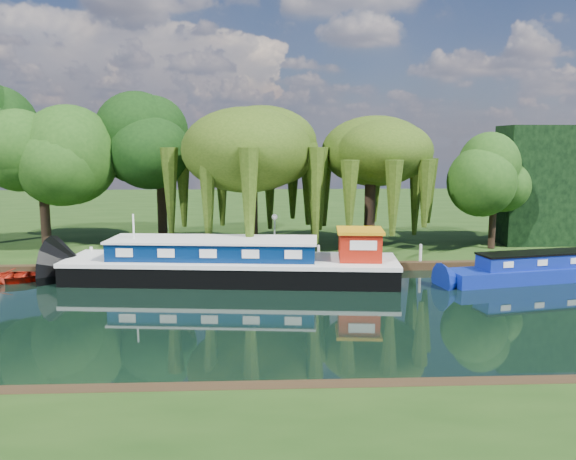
{
  "coord_description": "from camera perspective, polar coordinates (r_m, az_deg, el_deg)",
  "views": [
    {
      "loc": [
        -0.19,
        -23.42,
        7.33
      ],
      "look_at": [
        1.1,
        5.49,
        2.8
      ],
      "focal_mm": 35.0,
      "sensor_mm": 36.0,
      "label": 1
    }
  ],
  "objects": [
    {
      "name": "reeds_near",
      "position": [
        18.63,
        20.49,
        -13.03
      ],
      "size": [
        33.7,
        1.5,
        1.1
      ],
      "color": "#204211",
      "rests_on": "ground"
    },
    {
      "name": "willow_left",
      "position": [
        35.34,
        -3.72,
        7.91
      ],
      "size": [
        7.22,
        7.22,
        8.65
      ],
      "color": "black",
      "rests_on": "far_bank"
    },
    {
      "name": "tree_far_mid",
      "position": [
        39.83,
        -12.87,
        8.06
      ],
      "size": [
        5.72,
        5.72,
        9.36
      ],
      "color": "black",
      "rests_on": "far_bank"
    },
    {
      "name": "far_bank",
      "position": [
        57.86,
        -2.34,
        1.83
      ],
      "size": [
        120.0,
        52.0,
        0.45
      ],
      "primitive_type": "cube",
      "color": "black",
      "rests_on": "ground"
    },
    {
      "name": "tree_far_right",
      "position": [
        38.73,
        20.27,
        4.76
      ],
      "size": [
        3.94,
        3.94,
        6.45
      ],
      "color": "black",
      "rests_on": "far_bank"
    },
    {
      "name": "lamppost",
      "position": [
        34.28,
        -1.37,
        0.66
      ],
      "size": [
        0.36,
        0.36,
        2.56
      ],
      "color": "silver",
      "rests_on": "far_bank"
    },
    {
      "name": "conifer_hedge",
      "position": [
        42.15,
        24.61,
        4.17
      ],
      "size": [
        6.0,
        3.0,
        8.0
      ],
      "primitive_type": "cube",
      "color": "black",
      "rests_on": "far_bank"
    },
    {
      "name": "mooring_posts",
      "position": [
        32.46,
        -3.05,
        -2.45
      ],
      "size": [
        19.16,
        0.16,
        1.0
      ],
      "color": "silver",
      "rests_on": "far_bank"
    },
    {
      "name": "red_dinghy",
      "position": [
        33.37,
        -26.15,
        -4.72
      ],
      "size": [
        3.92,
        3.06,
        0.74
      ],
      "primitive_type": "imported",
      "rotation": [
        0.0,
        0.0,
        1.72
      ],
      "color": "maroon",
      "rests_on": "ground"
    },
    {
      "name": "tree_far_left",
      "position": [
        39.04,
        -23.8,
        7.01
      ],
      "size": [
        5.54,
        5.54,
        8.93
      ],
      "color": "black",
      "rests_on": "far_bank"
    },
    {
      "name": "dutch_barge",
      "position": [
        30.13,
        -5.47,
        -3.43
      ],
      "size": [
        17.87,
        5.64,
        3.71
      ],
      "rotation": [
        0.0,
        0.0,
        -0.1
      ],
      "color": "black",
      "rests_on": "ground"
    },
    {
      "name": "willow_right",
      "position": [
        36.51,
        8.41,
        6.86
      ],
      "size": [
        6.35,
        6.35,
        7.73
      ],
      "color": "black",
      "rests_on": "far_bank"
    },
    {
      "name": "narrowboat",
      "position": [
        33.33,
        24.97,
        -3.6
      ],
      "size": [
        11.65,
        4.1,
        1.68
      ],
      "rotation": [
        0.0,
        0.0,
        0.19
      ],
      "color": "navy",
      "rests_on": "ground"
    },
    {
      "name": "ground",
      "position": [
        24.54,
        -2.02,
        -8.49
      ],
      "size": [
        120.0,
        120.0,
        0.0
      ],
      "primitive_type": "plane",
      "color": "black"
    }
  ]
}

